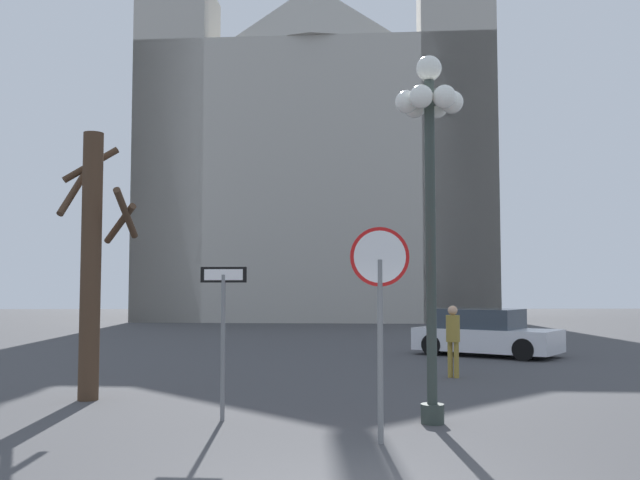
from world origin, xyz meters
TOP-DOWN VIEW (x-y plane):
  - cathedral at (0.53, 39.08)m, footprint 22.75×14.92m
  - stop_sign at (0.62, 2.79)m, footprint 0.82×0.08m
  - one_way_arrow_sign at (-1.70, 4.46)m, footprint 0.74×0.10m
  - street_lamp at (1.57, 4.14)m, footprint 1.08×0.99m
  - bare_tree at (-4.42, 6.55)m, footprint 1.56×1.55m
  - parked_car_near_white at (5.13, 14.74)m, footprint 4.51×4.02m
  - pedestrian_walking at (3.05, 9.58)m, footprint 0.32×0.32m

SIDE VIEW (x-z plane):
  - parked_car_near_white at x=5.13m, z-range -0.04..1.38m
  - pedestrian_walking at x=3.05m, z-range 0.17..1.84m
  - one_way_arrow_sign at x=-1.70m, z-range 0.36..2.78m
  - stop_sign at x=0.62m, z-range 0.60..3.53m
  - bare_tree at x=-4.42m, z-range 0.14..5.18m
  - street_lamp at x=1.57m, z-range 1.26..7.04m
  - cathedral at x=0.53m, z-range -6.28..27.21m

